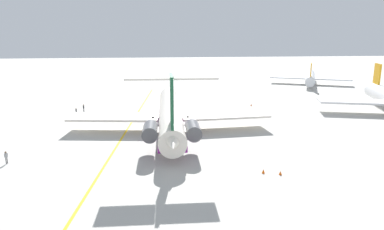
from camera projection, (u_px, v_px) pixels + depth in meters
The scene contains 10 objects.
ground at pixel (114, 131), 63.20m from camera, with size 393.14×393.14×0.00m, color #B7B5AD.
main_jetliner at pixel (170, 115), 61.84m from camera, with size 41.47×36.90×12.09m.
airliner_far_left at pixel (310, 77), 121.54m from camera, with size 26.26×26.49×8.25m.
ground_crew_near_nose at pixel (6, 156), 47.25m from camera, with size 0.29×0.41×1.79m.
ground_crew_near_tail at pixel (76, 111), 75.42m from camera, with size 0.42×0.26×1.64m.
ground_crew_portside at pixel (84, 107), 78.66m from camera, with size 0.40×0.28×1.74m.
safety_cone_nose at pixel (263, 171), 44.23m from camera, with size 0.40×0.40×0.55m, color #EA590F.
safety_cone_wingtip at pixel (280, 173), 43.76m from camera, with size 0.40×0.40×0.55m, color #EA590F.
safety_cone_tail at pixel (251, 105), 85.05m from camera, with size 0.40×0.40×0.55m, color #EA590F.
taxiway_centreline at pixel (126, 132), 62.90m from camera, with size 97.56×0.36×0.01m, color gold.
Camera 1 is at (61.96, 7.75, 17.47)m, focal length 32.41 mm.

